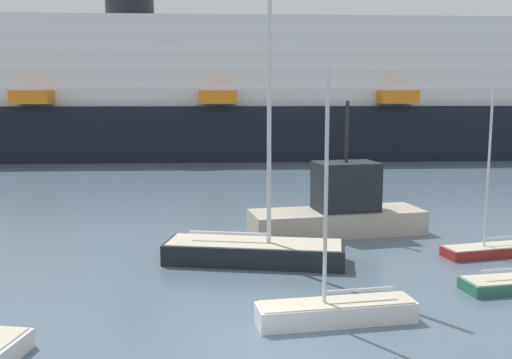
# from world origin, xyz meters

# --- Properties ---
(ground_plane) EXTENTS (600.00, 600.00, 0.00)m
(ground_plane) POSITION_xyz_m (0.00, 0.00, 0.00)
(ground_plane) COLOR slate
(sailboat_3) EXTENTS (4.83, 1.81, 7.39)m
(sailboat_3) POSITION_xyz_m (2.10, 1.70, 0.42)
(sailboat_3) COLOR white
(sailboat_3) RESTS_ON ground_plane
(sailboat_4) EXTENTS (4.25, 2.05, 6.82)m
(sailboat_4) POSITION_xyz_m (9.75, 8.62, 0.32)
(sailboat_4) COLOR maroon
(sailboat_4) RESTS_ON ground_plane
(sailboat_5) EXTENTS (7.38, 3.30, 12.89)m
(sailboat_5) POSITION_xyz_m (-0.09, 7.93, 0.60)
(sailboat_5) COLOR black
(sailboat_5) RESTS_ON ground_plane
(fishing_boat_1) EXTENTS (8.63, 4.08, 6.35)m
(fishing_boat_1) POSITION_xyz_m (4.15, 12.71, 1.18)
(fishing_boat_1) COLOR #BCB29E
(fishing_boat_1) RESTS_ON ground_plane
(cruise_ship) EXTENTS (99.54, 17.20, 19.36)m
(cruise_ship) POSITION_xyz_m (5.85, 49.02, 6.23)
(cruise_ship) COLOR black
(cruise_ship) RESTS_ON ground_plane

